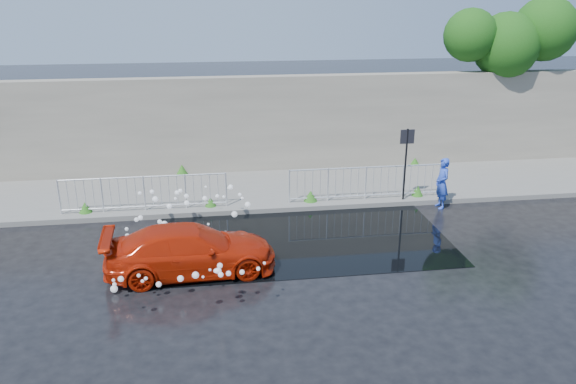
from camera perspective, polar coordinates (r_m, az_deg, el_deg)
ground at (r=14.92m, az=0.09°, el=-6.19°), size 90.00×90.00×0.00m
pavement at (r=19.49m, az=-2.02°, el=0.33°), size 30.00×4.00×0.15m
curb at (r=17.62m, az=-1.31°, el=-1.77°), size 30.00×0.25×0.16m
retaining_wall at (r=21.10m, az=-2.74°, el=6.96°), size 30.00×0.60×3.50m
puddle at (r=15.89m, az=1.36°, el=-4.51°), size 8.00×5.00×0.01m
sign_post at (r=18.15m, az=11.92°, el=3.91°), size 0.45×0.06×2.50m
tree at (r=23.85m, az=21.92°, el=14.30°), size 5.23×2.53×6.42m
railing_left at (r=17.74m, az=-14.40°, el=-0.00°), size 5.05×0.05×1.10m
railing_right at (r=18.30m, az=7.91°, el=1.04°), size 5.05×0.05×1.10m
weeds at (r=18.93m, az=-2.40°, el=0.50°), size 12.17×3.93×0.37m
water_spray at (r=14.93m, az=-10.43°, el=-3.67°), size 3.49×5.70×1.13m
red_car at (r=13.88m, az=-9.85°, el=-5.84°), size 4.21×1.93×1.19m
person at (r=18.38m, az=15.39°, el=0.87°), size 0.41×0.61×1.63m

